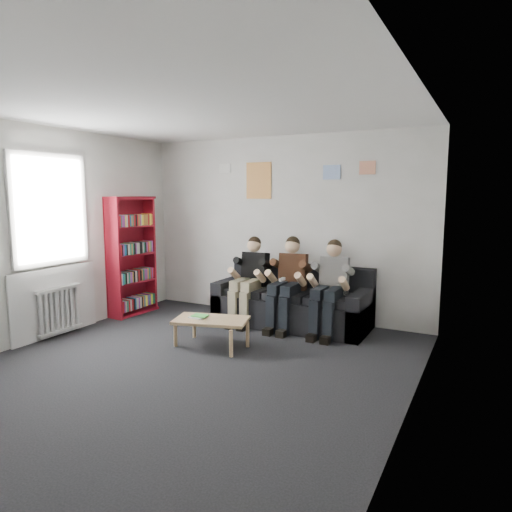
{
  "coord_description": "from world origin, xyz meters",
  "views": [
    {
      "loc": [
        2.81,
        -3.75,
        1.84
      ],
      "look_at": [
        0.17,
        1.3,
        1.07
      ],
      "focal_mm": 32.0,
      "sensor_mm": 36.0,
      "label": 1
    }
  ],
  "objects_px": {
    "sofa": "(293,304)",
    "person_left": "(249,280)",
    "coffee_table": "(211,322)",
    "person_middle": "(287,283)",
    "person_right": "(329,288)",
    "bookshelf": "(132,256)"
  },
  "relations": [
    {
      "from": "sofa",
      "to": "person_left",
      "type": "distance_m",
      "value": 0.71
    },
    {
      "from": "coffee_table",
      "to": "person_middle",
      "type": "height_order",
      "value": "person_middle"
    },
    {
      "from": "person_right",
      "to": "bookshelf",
      "type": "bearing_deg",
      "value": 179.65
    },
    {
      "from": "person_middle",
      "to": "person_right",
      "type": "bearing_deg",
      "value": -9.1
    },
    {
      "from": "bookshelf",
      "to": "person_right",
      "type": "height_order",
      "value": "bookshelf"
    },
    {
      "from": "coffee_table",
      "to": "person_right",
      "type": "distance_m",
      "value": 1.62
    },
    {
      "from": "sofa",
      "to": "coffee_table",
      "type": "height_order",
      "value": "sofa"
    },
    {
      "from": "sofa",
      "to": "person_right",
      "type": "distance_m",
      "value": 0.71
    },
    {
      "from": "person_middle",
      "to": "person_right",
      "type": "distance_m",
      "value": 0.6
    },
    {
      "from": "bookshelf",
      "to": "person_right",
      "type": "bearing_deg",
      "value": 11.37
    },
    {
      "from": "person_middle",
      "to": "person_right",
      "type": "height_order",
      "value": "person_middle"
    },
    {
      "from": "coffee_table",
      "to": "sofa",
      "type": "bearing_deg",
      "value": 69.43
    },
    {
      "from": "bookshelf",
      "to": "coffee_table",
      "type": "relative_size",
      "value": 2.07
    },
    {
      "from": "sofa",
      "to": "bookshelf",
      "type": "relative_size",
      "value": 1.19
    },
    {
      "from": "sofa",
      "to": "coffee_table",
      "type": "bearing_deg",
      "value": -110.57
    },
    {
      "from": "bookshelf",
      "to": "coffee_table",
      "type": "distance_m",
      "value": 2.17
    },
    {
      "from": "person_middle",
      "to": "person_left",
      "type": "bearing_deg",
      "value": 170.6
    },
    {
      "from": "sofa",
      "to": "person_left",
      "type": "bearing_deg",
      "value": -162.1
    },
    {
      "from": "bookshelf",
      "to": "coffee_table",
      "type": "bearing_deg",
      "value": -17.35
    },
    {
      "from": "sofa",
      "to": "coffee_table",
      "type": "xyz_separation_m",
      "value": [
        -0.5,
        -1.34,
        0.01
      ]
    },
    {
      "from": "person_left",
      "to": "person_middle",
      "type": "xyz_separation_m",
      "value": [
        0.6,
        -0.0,
        0.01
      ]
    },
    {
      "from": "sofa",
      "to": "bookshelf",
      "type": "bearing_deg",
      "value": -166.86
    }
  ]
}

